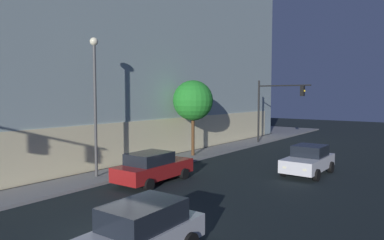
% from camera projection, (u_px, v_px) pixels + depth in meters
% --- Properties ---
extents(ground_plane, '(120.00, 120.00, 0.00)m').
position_uv_depth(ground_plane, '(121.00, 238.00, 11.21)').
color(ground_plane, black).
extents(modern_building, '(36.28, 26.63, 20.12)m').
position_uv_depth(modern_building, '(68.00, 40.00, 33.51)').
color(modern_building, '#4C4C51').
rests_on(modern_building, ground).
extents(traffic_light_far_corner, '(0.44, 5.10, 5.88)m').
position_uv_depth(traffic_light_far_corner, '(275.00, 101.00, 31.99)').
color(traffic_light_far_corner, black).
rests_on(traffic_light_far_corner, sidewalk_corner).
extents(street_lamp_sidewalk, '(0.44, 0.44, 7.56)m').
position_uv_depth(street_lamp_sidewalk, '(95.00, 89.00, 18.75)').
color(street_lamp_sidewalk, '#4A4A4A').
rests_on(street_lamp_sidewalk, sidewalk_corner).
extents(sidewalk_tree, '(2.97, 2.97, 5.59)m').
position_uv_depth(sidewalk_tree, '(193.00, 101.00, 25.58)').
color(sidewalk_tree, '#54361E').
rests_on(sidewalk_tree, sidewalk_corner).
extents(car_silver, '(4.37, 2.05, 1.64)m').
position_uv_depth(car_silver, '(138.00, 234.00, 9.45)').
color(car_silver, '#B7BABF').
rests_on(car_silver, ground).
extents(car_red, '(4.65, 2.20, 1.62)m').
position_uv_depth(car_red, '(153.00, 167.00, 18.37)').
color(car_red, maroon).
rests_on(car_red, ground).
extents(car_white, '(4.27, 2.13, 1.68)m').
position_uv_depth(car_white, '(308.00, 160.00, 20.29)').
color(car_white, silver).
rests_on(car_white, ground).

